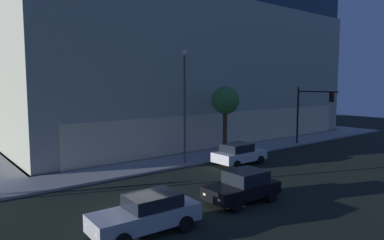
% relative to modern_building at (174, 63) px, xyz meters
% --- Properties ---
extents(ground_plane, '(120.00, 120.00, 0.00)m').
position_rel_modern_building_xyz_m(ground_plane, '(-16.75, -20.63, -8.82)').
color(ground_plane, black).
extents(modern_building, '(38.65, 21.19, 17.82)m').
position_rel_modern_building_xyz_m(modern_building, '(0.00, 0.00, 0.00)').
color(modern_building, '#4C4C51').
rests_on(modern_building, ground).
extents(traffic_light_far_corner, '(0.40, 4.49, 5.78)m').
position_rel_modern_building_xyz_m(traffic_light_far_corner, '(5.88, -14.92, -4.78)').
color(traffic_light_far_corner, black).
rests_on(traffic_light_far_corner, sidewalk_corner).
extents(street_lamp_sidewalk, '(0.44, 0.44, 8.65)m').
position_rel_modern_building_xyz_m(street_lamp_sidewalk, '(-8.64, -13.41, -3.30)').
color(street_lamp_sidewalk, '#4A4A4A').
rests_on(street_lamp_sidewalk, sidewalk_corner).
extents(sidewalk_tree, '(2.40, 2.40, 5.91)m').
position_rel_modern_building_xyz_m(sidewalk_tree, '(-4.10, -13.16, -4.06)').
color(sidewalk_tree, '#48331E').
rests_on(sidewalk_tree, sidewalk_corner).
extents(car_silver, '(4.70, 2.16, 1.63)m').
position_rel_modern_building_xyz_m(car_silver, '(-17.48, -22.45, -7.99)').
color(car_silver, '#B7BABF').
rests_on(car_silver, ground).
extents(car_black, '(4.18, 2.25, 1.65)m').
position_rel_modern_building_xyz_m(car_black, '(-11.48, -22.25, -7.99)').
color(car_black, black).
rests_on(car_black, ground).
extents(car_white, '(4.33, 2.23, 1.67)m').
position_rel_modern_building_xyz_m(car_white, '(-5.40, -16.10, -7.97)').
color(car_white, silver).
rests_on(car_white, ground).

